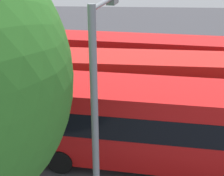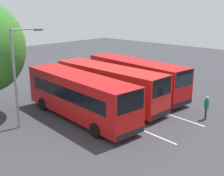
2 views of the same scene
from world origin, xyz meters
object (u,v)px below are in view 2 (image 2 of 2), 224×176
object	(u,v)px
pedestrian	(206,106)
street_lamp	(18,72)
bus_center_right	(136,77)
bus_far_left	(80,95)
bus_center_left	(109,84)

from	to	relation	value
pedestrian	street_lamp	xyz separation A→B (m)	(-8.55, -9.81, 2.81)
bus_center_right	bus_far_left	bearing A→B (deg)	-79.10
bus_center_left	bus_center_right	size ratio (longest dim) A/B	0.99
bus_center_left	bus_center_right	bearing A→B (deg)	92.57
bus_far_left	bus_center_left	bearing A→B (deg)	103.16
bus_far_left	bus_center_right	distance (m)	7.26
pedestrian	bus_center_right	bearing A→B (deg)	-28.65
pedestrian	street_lamp	size ratio (longest dim) A/B	0.27
bus_far_left	bus_center_right	size ratio (longest dim) A/B	1.00
bus_far_left	street_lamp	world-z (taller)	street_lamp
bus_far_left	street_lamp	size ratio (longest dim) A/B	1.62
pedestrian	street_lamp	distance (m)	13.32
bus_far_left	bus_center_right	world-z (taller)	same
bus_center_right	street_lamp	world-z (taller)	street_lamp
street_lamp	bus_far_left	bearing A→B (deg)	-15.75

